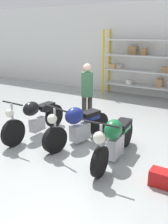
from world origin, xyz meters
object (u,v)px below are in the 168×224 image
(toolbox, at_px, (163,179))
(person_browsing, at_px, (87,90))
(shelving_rack, at_px, (153,65))
(motorcycle_black, at_px, (35,118))
(motorcycle_blue, at_px, (78,125))
(motorcycle_green, at_px, (115,138))

(toolbox, bearing_deg, person_browsing, 144.16)
(shelving_rack, xyz_separation_m, toolbox, (1.94, -5.69, -1.16))
(toolbox, bearing_deg, motorcycle_black, 170.85)
(shelving_rack, xyz_separation_m, motorcycle_blue, (-0.21, -5.00, -0.85))
(shelving_rack, xyz_separation_m, motorcycle_black, (-1.37, -5.16, -0.82))
(shelving_rack, relative_size, person_browsing, 2.45)
(shelving_rack, height_order, motorcycle_black, shelving_rack)
(motorcycle_black, relative_size, motorcycle_green, 1.03)
(motorcycle_black, height_order, toolbox, motorcycle_black)
(motorcycle_black, xyz_separation_m, person_browsing, (0.72, 1.34, 0.53))
(motorcycle_green, relative_size, person_browsing, 1.18)
(toolbox, bearing_deg, motorcycle_blue, 162.03)
(motorcycle_black, distance_m, motorcycle_green, 2.21)
(shelving_rack, bearing_deg, person_browsing, -99.66)
(motorcycle_blue, height_order, toolbox, motorcycle_blue)
(motorcycle_black, bearing_deg, shelving_rack, 167.45)
(motorcycle_black, height_order, motorcycle_green, motorcycle_black)
(shelving_rack, relative_size, motorcycle_blue, 2.16)
(shelving_rack, distance_m, motorcycle_blue, 5.07)
(shelving_rack, height_order, motorcycle_blue, shelving_rack)
(motorcycle_green, xyz_separation_m, toolbox, (1.10, -0.42, -0.33))
(shelving_rack, relative_size, motorcycle_green, 2.07)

